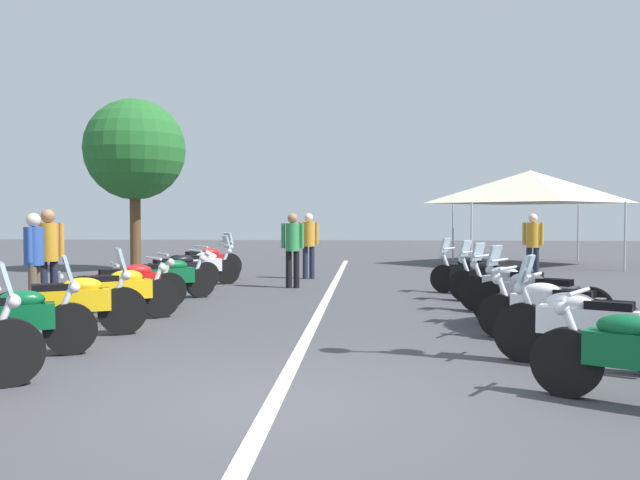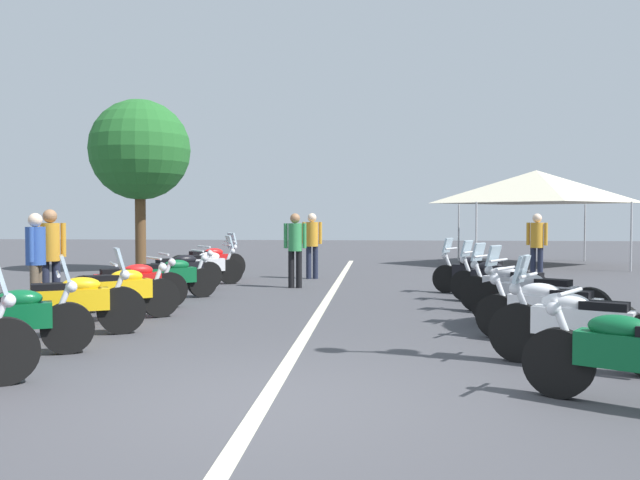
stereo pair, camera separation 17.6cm
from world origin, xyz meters
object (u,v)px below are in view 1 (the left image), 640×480
object	(u,v)px
motorcycle_left_row_8	(205,262)
motorcycle_right_row_4	(512,287)
motorcycle_right_row_2	(555,310)
motorcycle_right_row_6	(475,273)
motorcycle_left_row_4	(128,285)
motorcycle_left_row_5	(167,278)
traffic_cone_0	(41,302)
roadside_tree_0	(135,150)
bystander_2	(309,240)
motorcycle_left_row_1	(8,320)
motorcycle_right_row_5	(496,279)
motorcycle_left_row_3	(117,293)
bystander_3	(293,244)
motorcycle_left_row_6	(176,271)
motorcycle_right_row_1	(585,325)
motorcycle_left_row_7	(200,266)
bystander_0	(34,256)
motorcycle_right_row_3	(537,297)
event_tent	(530,187)
motorcycle_left_row_2	(71,303)

from	to	relation	value
motorcycle_left_row_8	motorcycle_right_row_4	bearing A→B (deg)	-78.92
motorcycle_right_row_2	motorcycle_right_row_6	distance (m)	5.53
motorcycle_left_row_4	motorcycle_left_row_5	xyz separation A→B (m)	(1.58, -0.22, -0.02)
motorcycle_right_row_6	traffic_cone_0	distance (m)	8.53
roadside_tree_0	bystander_2	bearing A→B (deg)	-110.53
motorcycle_left_row_8	motorcycle_right_row_2	xyz separation A→B (m)	(-8.22, -6.66, -0.03)
motorcycle_left_row_1	motorcycle_right_row_5	size ratio (longest dim) A/B	1.08
roadside_tree_0	motorcycle_left_row_3	bearing A→B (deg)	-162.18
bystander_3	motorcycle_left_row_6	bearing A→B (deg)	-67.65
motorcycle_right_row_4	motorcycle_right_row_1	bearing A→B (deg)	123.28
traffic_cone_0	roadside_tree_0	distance (m)	10.15
motorcycle_left_row_1	motorcycle_left_row_7	world-z (taller)	motorcycle_left_row_1
motorcycle_left_row_7	traffic_cone_0	world-z (taller)	motorcycle_left_row_7
bystander_0	motorcycle_right_row_4	bearing A→B (deg)	175.09
motorcycle_right_row_1	motorcycle_right_row_4	distance (m)	4.06
traffic_cone_0	roadside_tree_0	world-z (taller)	roadside_tree_0
motorcycle_left_row_3	motorcycle_right_row_3	size ratio (longest dim) A/B	0.93
bystander_3	event_tent	distance (m)	10.69
motorcycle_left_row_3	roadside_tree_0	size ratio (longest dim) A/B	0.33
motorcycle_left_row_1	motorcycle_right_row_1	size ratio (longest dim) A/B	1.00
motorcycle_left_row_7	motorcycle_right_row_5	world-z (taller)	motorcycle_left_row_7
motorcycle_right_row_5	bystander_2	size ratio (longest dim) A/B	1.00
motorcycle_left_row_1	bystander_3	size ratio (longest dim) A/B	1.08
motorcycle_left_row_4	motorcycle_right_row_1	bearing A→B (deg)	-64.84
bystander_2	bystander_3	xyz separation A→B (m)	(-2.28, 0.17, -0.01)
motorcycle_left_row_5	motorcycle_left_row_3	bearing A→B (deg)	-126.78
motorcycle_left_row_6	motorcycle_right_row_5	world-z (taller)	motorcycle_right_row_5
motorcycle_right_row_4	bystander_2	size ratio (longest dim) A/B	1.00
bystander_2	roadside_tree_0	bearing A→B (deg)	-122.56
motorcycle_left_row_5	bystander_3	xyz separation A→B (m)	(2.39, -2.24, 0.57)
traffic_cone_0	motorcycle_right_row_3	bearing A→B (deg)	-91.87
motorcycle_right_row_6	bystander_2	bearing A→B (deg)	-12.92
motorcycle_right_row_5	motorcycle_left_row_7	bearing A→B (deg)	8.35
motorcycle_left_row_8	bystander_3	xyz separation A→B (m)	(-1.66, -2.48, 0.54)
motorcycle_right_row_5	traffic_cone_0	size ratio (longest dim) A/B	2.83
motorcycle_left_row_5	motorcycle_right_row_1	size ratio (longest dim) A/B	0.91
motorcycle_right_row_2	bystander_3	size ratio (longest dim) A/B	1.08
motorcycle_left_row_8	motorcycle_right_row_4	distance (m)	8.69
motorcycle_left_row_2	motorcycle_left_row_7	world-z (taller)	motorcycle_left_row_2
motorcycle_right_row_3	traffic_cone_0	xyz separation A→B (m)	(0.25, 7.72, -0.18)
motorcycle_left_row_5	motorcycle_left_row_6	bearing A→B (deg)	61.86
motorcycle_right_row_2	motorcycle_right_row_3	bearing A→B (deg)	-60.90
motorcycle_left_row_8	motorcycle_right_row_2	bearing A→B (deg)	-90.02
traffic_cone_0	bystander_0	world-z (taller)	bystander_0
bystander_0	motorcycle_right_row_1	bearing A→B (deg)	147.05
motorcycle_left_row_6	motorcycle_right_row_1	bearing A→B (deg)	-86.82
event_tent	motorcycle_left_row_8	bearing A→B (deg)	122.17
motorcycle_left_row_2	motorcycle_left_row_6	world-z (taller)	motorcycle_left_row_2
motorcycle_right_row_3	bystander_0	bearing A→B (deg)	28.23
motorcycle_left_row_1	event_tent	world-z (taller)	event_tent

